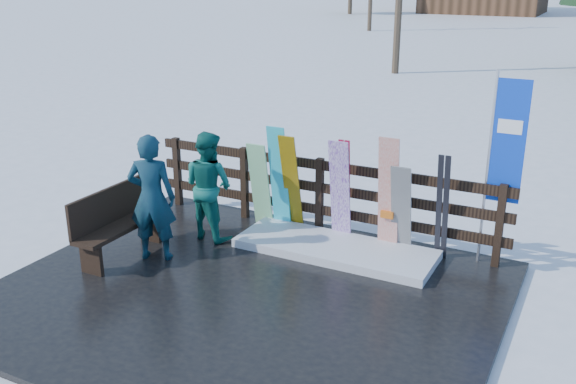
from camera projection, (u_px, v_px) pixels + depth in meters
The scene contains 16 objects.
ground at pixel (245, 299), 7.92m from camera, with size 700.00×700.00×0.00m, color white.
deck at pixel (245, 296), 7.90m from camera, with size 6.00×5.00×0.08m, color black.
fence at pixel (320, 190), 9.52m from camera, with size 5.60×0.10×1.15m.
snow_patch at pixel (335, 249), 8.99m from camera, with size 2.79×1.00×0.12m, color white.
bench at pixel (116, 221), 8.75m from camera, with size 0.41×1.50×0.97m.
snowboard_0 at pixel (279, 179), 9.52m from camera, with size 0.28×0.03×1.65m, color #2AC0D4.
snowboard_1 at pixel (260, 185), 9.71m from camera, with size 0.31×0.03×1.35m, color white.
snowboard_2 at pixel (291, 184), 9.45m from camera, with size 0.25×0.03×1.57m, color #FAB800.
snowboard_3 at pixel (340, 192), 9.12m from camera, with size 0.29×0.03×1.55m, color white.
snowboard_4 at pixel (401, 210), 8.76m from camera, with size 0.28×0.03×1.32m, color black.
snowboard_5 at pixel (388, 195), 8.79m from camera, with size 0.29×0.03×1.67m, color white.
ski_pair_a at pixel (344, 191), 9.16m from camera, with size 0.16×0.16×1.53m.
ski_pair_b at pixel (442, 208), 8.55m from camera, with size 0.17×0.22×1.51m.
rental_flag at pixel (503, 149), 8.15m from camera, with size 0.45×0.04×2.60m.
person_front at pixel (152, 198), 8.57m from camera, with size 0.64×0.42×1.75m, color #144851.
person_back at pixel (208, 185), 9.28m from camera, with size 0.78×0.61×1.60m, color #126156.
Camera 1 is at (3.69, -6.01, 3.87)m, focal length 40.00 mm.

